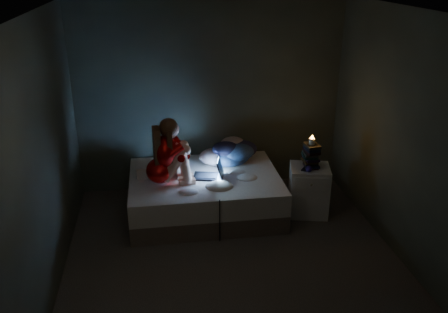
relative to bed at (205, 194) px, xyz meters
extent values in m
cube|color=#282523|center=(0.18, -1.10, -0.27)|extent=(3.60, 3.80, 0.02)
cube|color=silver|center=(0.18, -1.10, 2.35)|extent=(3.60, 3.80, 0.02)
cube|color=#2E3029|center=(0.18, 0.81, 1.04)|extent=(3.60, 0.02, 2.60)
cube|color=#2E3029|center=(0.18, -3.01, 1.04)|extent=(3.60, 0.02, 2.60)
cube|color=#2E3029|center=(-1.63, -1.10, 1.04)|extent=(0.02, 3.80, 2.60)
cube|color=#2E3029|center=(1.99, -1.10, 1.04)|extent=(0.02, 3.80, 2.60)
cube|color=white|center=(-0.59, 0.18, 0.33)|extent=(0.50, 0.35, 0.14)
cube|color=silver|center=(1.30, -0.23, 0.06)|extent=(0.57, 0.53, 0.64)
cylinder|color=beige|center=(1.29, -0.23, 0.72)|extent=(0.07, 0.07, 0.08)
cube|color=black|center=(1.23, -0.30, 0.39)|extent=(0.12, 0.16, 0.01)
sphere|color=#201453|center=(1.27, -0.37, 0.42)|extent=(0.08, 0.08, 0.08)
camera|label=1|loc=(-0.57, -5.37, 2.77)|focal=38.03mm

